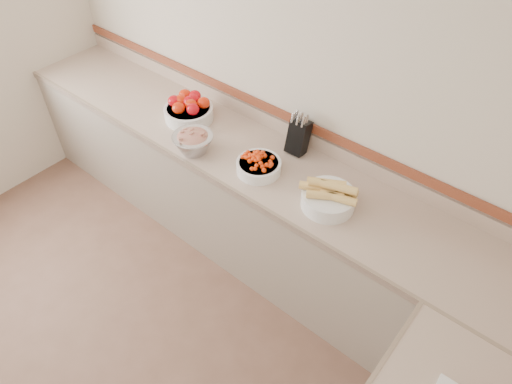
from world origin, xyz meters
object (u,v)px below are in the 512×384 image
Objects in this scene: rhubarb_bowl at (193,141)px; knife_block at (298,136)px; tomato_bowl at (189,109)px; cherry_tomato_bowl at (259,165)px; corn_bowl at (329,197)px.

knife_block is at bearing 39.97° from rhubarb_bowl.
tomato_bowl is at bearing -166.72° from knife_block.
rhubarb_bowl is at bearing -165.64° from cherry_tomato_bowl.
knife_block is at bearing 78.44° from cherry_tomato_bowl.
tomato_bowl is 1.24× the size of cherry_tomato_bowl.
rhubarb_bowl is at bearing -39.88° from tomato_bowl.
knife_block is 1.09× the size of rhubarb_bowl.
knife_block is 0.85× the size of tomato_bowl.
tomato_bowl reaches higher than rhubarb_bowl.
cherry_tomato_bowl is at bearing -9.71° from tomato_bowl.
knife_block is 1.04× the size of cherry_tomato_bowl.
knife_block is at bearing 13.28° from tomato_bowl.
rhubarb_bowl is at bearing -140.03° from knife_block.
knife_block reaches higher than rhubarb_bowl.
corn_bowl reaches higher than tomato_bowl.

